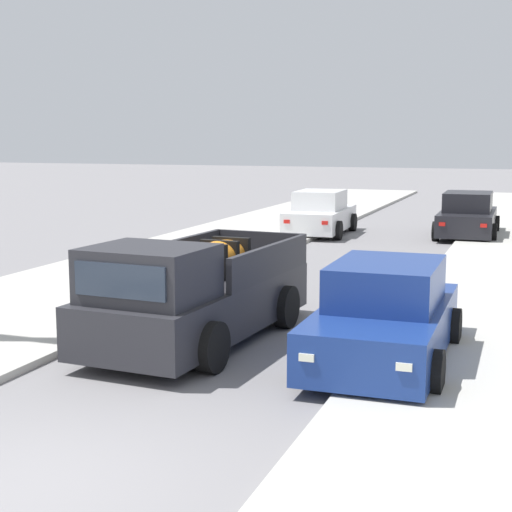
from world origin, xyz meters
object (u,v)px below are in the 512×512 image
(pickup_truck, at_px, (195,295))
(car_left_mid, at_px, (320,214))
(car_left_near, at_px, (385,317))
(car_right_near, at_px, (467,216))

(pickup_truck, height_order, car_left_mid, pickup_truck)
(pickup_truck, xyz_separation_m, car_left_mid, (-1.86, 14.70, -0.10))
(car_left_near, height_order, car_right_near, same)
(car_right_near, distance_m, car_left_mid, 4.99)
(car_left_near, relative_size, car_left_mid, 0.99)
(pickup_truck, height_order, car_left_near, pickup_truck)
(car_left_near, xyz_separation_m, car_right_near, (-0.10, 15.72, 0.00))
(pickup_truck, relative_size, car_left_near, 1.25)
(car_right_near, bearing_deg, car_left_near, -89.62)
(car_left_mid, bearing_deg, car_right_near, 10.85)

